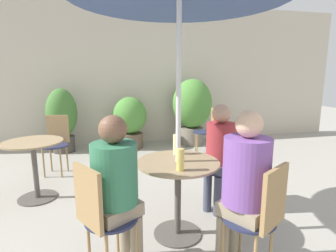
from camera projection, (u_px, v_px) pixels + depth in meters
ground_plane at (171, 242)px, 2.36m from camera, size 20.00×20.00×0.00m
storefront_wall at (130, 75)px, 5.68m from camera, size 10.00×0.06×3.00m
cafe_table_near at (178, 181)px, 2.38m from camera, size 0.75×0.75×0.72m
cafe_table_far at (34, 159)px, 3.11m from camera, size 0.68×0.68×0.72m
bistro_chair_0 at (100, 212)px, 1.83m from camera, size 0.44×0.43×0.88m
bistro_chair_1 at (261, 212)px, 1.83m from camera, size 0.43×0.44×0.88m
bistro_chair_2 at (226, 161)px, 2.93m from camera, size 0.44×0.43×0.88m
bistro_chair_3 at (56, 139)px, 3.98m from camera, size 0.40×0.41×0.88m
bistro_chair_4 at (208, 127)px, 4.85m from camera, size 0.42×0.40×0.88m
seated_person_0 at (117, 181)px, 1.90m from camera, size 0.42×0.41×1.21m
seated_person_1 at (244, 180)px, 1.89m from camera, size 0.41×0.42×1.24m
seated_person_2 at (220, 148)px, 2.80m from camera, size 0.38×0.37×1.18m
beer_glass_0 at (180, 160)px, 2.11m from camera, size 0.06×0.06×0.18m
beer_glass_1 at (176, 144)px, 2.55m from camera, size 0.06×0.06×0.20m
potted_plant_0 at (62, 117)px, 5.07m from camera, size 0.57×0.57×1.24m
potted_plant_1 at (130, 120)px, 5.36m from camera, size 0.68×0.68×1.06m
potted_plant_2 at (192, 107)px, 5.61m from camera, size 0.84×0.84×1.42m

